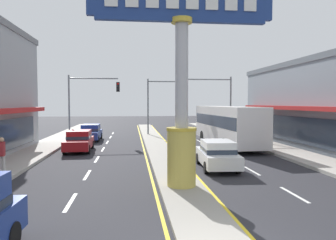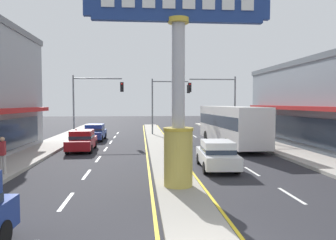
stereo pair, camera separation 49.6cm
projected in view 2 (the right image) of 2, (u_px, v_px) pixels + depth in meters
name	position (u px, v px, depth m)	size (l,w,h in m)	color
median_strip	(160.00, 148.00, 25.07)	(1.85, 52.00, 0.14)	gray
sidewalk_left	(34.00, 153.00, 22.32)	(2.79, 60.00, 0.18)	#ADA89E
sidewalk_right	(282.00, 150.00, 23.85)	(2.79, 60.00, 0.18)	#ADA89E
lane_markings	(161.00, 151.00, 23.73)	(8.59, 52.00, 0.01)	silver
district_sign	(178.00, 77.00, 12.98)	(7.50, 1.24, 8.42)	gold
traffic_light_left_side	(92.00, 96.00, 30.73)	(4.86, 0.46, 6.20)	slate
traffic_light_right_side	(218.00, 96.00, 31.93)	(4.86, 0.46, 6.20)	slate
traffic_light_median_far	(166.00, 97.00, 35.11)	(4.20, 0.46, 6.20)	slate
sedan_near_right_lane	(217.00, 154.00, 17.29)	(2.03, 4.40, 1.53)	white
sedan_far_right_lane	(82.00, 140.00, 23.77)	(1.92, 4.34, 1.53)	maroon
bus_near_left_lane	(230.00, 123.00, 26.56)	(2.95, 11.29, 3.26)	silver
sedan_far_left_oncoming	(95.00, 132.00, 30.46)	(1.87, 4.32, 1.53)	navy
pedestrian_far_side	(3.00, 153.00, 15.21)	(0.28, 0.43, 1.77)	#B7B2AD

